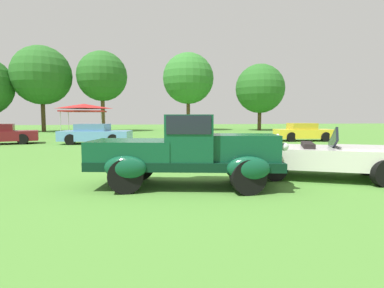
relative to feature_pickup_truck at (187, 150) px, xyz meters
The scene contains 11 objects.
ground_plane 0.88m from the feature_pickup_truck, 120.23° to the left, with size 120.00×120.00×0.00m, color #4C8433.
feature_pickup_truck is the anchor object (origin of this frame).
neighbor_convertible 3.91m from the feature_pickup_truck, ahead, with size 4.43×3.35×1.40m.
show_car_skyblue 12.96m from the feature_pickup_truck, 105.65° to the left, with size 4.44×2.50×1.22m.
show_car_yellow 15.97m from the feature_pickup_truck, 49.80° to the left, with size 4.06×2.29×1.22m.
spectator_between_cars 9.38m from the feature_pickup_truck, 76.64° to the left, with size 0.46×0.36×1.69m.
canopy_tent_left_field 20.08m from the feature_pickup_truck, 104.75° to the left, with size 3.36×3.36×2.71m.
treeline_mid_left 31.81m from the feature_pickup_truck, 110.24° to the left, with size 6.35×6.35×9.33m.
treeline_center 30.24m from the feature_pickup_truck, 98.70° to the left, with size 5.59×5.59×9.01m.
treeline_mid_right 31.55m from the feature_pickup_truck, 79.64° to the left, with size 6.22×6.22×9.45m.
treeline_far_right 31.72m from the feature_pickup_truck, 63.66° to the left, with size 5.87×5.87×7.98m.
Camera 1 is at (-1.19, -7.21, 1.65)m, focal length 28.83 mm.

